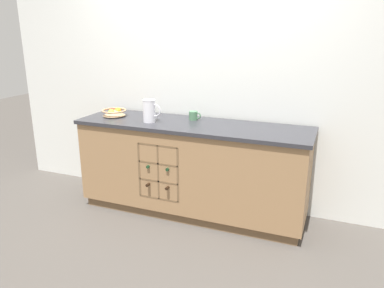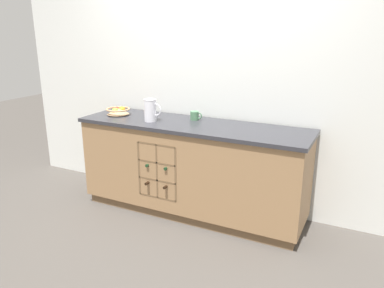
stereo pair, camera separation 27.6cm
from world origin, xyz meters
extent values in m
plane|color=#4C4742|center=(0.00, 0.00, 0.00)|extent=(14.00, 14.00, 0.00)
cube|color=silver|center=(0.00, 0.36, 1.27)|extent=(4.58, 0.06, 2.55)
cube|color=brown|center=(0.00, 0.00, 0.04)|extent=(2.12, 0.52, 0.09)
cube|color=#99724C|center=(0.00, 0.00, 0.48)|extent=(2.18, 0.58, 0.78)
cube|color=#2D2D33|center=(0.00, 0.00, 0.89)|extent=(2.22, 0.62, 0.03)
cube|color=brown|center=(-0.22, -0.19, 0.49)|extent=(0.40, 0.01, 0.52)
cube|color=brown|center=(-0.42, -0.24, 0.49)|extent=(0.02, 0.10, 0.52)
cube|color=brown|center=(-0.02, -0.24, 0.49)|extent=(0.02, 0.10, 0.52)
cube|color=brown|center=(-0.22, -0.24, 0.23)|extent=(0.40, 0.10, 0.02)
cube|color=brown|center=(-0.22, -0.24, 0.40)|extent=(0.40, 0.10, 0.02)
cube|color=brown|center=(-0.22, -0.24, 0.58)|extent=(0.40, 0.10, 0.02)
cube|color=brown|center=(-0.22, -0.24, 0.75)|extent=(0.40, 0.10, 0.02)
cube|color=brown|center=(-0.22, -0.24, 0.49)|extent=(0.02, 0.10, 0.52)
cylinder|color=black|center=(-0.32, -0.15, 0.36)|extent=(0.08, 0.21, 0.08)
cylinder|color=black|center=(-0.32, -0.29, 0.36)|extent=(0.03, 0.09, 0.03)
cylinder|color=black|center=(-0.12, -0.14, 0.36)|extent=(0.07, 0.20, 0.07)
cylinder|color=black|center=(-0.12, -0.29, 0.36)|extent=(0.03, 0.09, 0.03)
cylinder|color=#19381E|center=(-0.32, -0.13, 0.54)|extent=(0.08, 0.20, 0.08)
cylinder|color=#19381E|center=(-0.32, -0.27, 0.54)|extent=(0.03, 0.09, 0.03)
cylinder|color=#19381E|center=(-0.12, -0.12, 0.54)|extent=(0.08, 0.21, 0.08)
cylinder|color=#19381E|center=(-0.12, -0.27, 0.54)|extent=(0.03, 0.09, 0.03)
cylinder|color=tan|center=(-0.85, -0.01, 0.91)|extent=(0.11, 0.11, 0.01)
cone|color=tan|center=(-0.85, -0.01, 0.95)|extent=(0.23, 0.23, 0.06)
torus|color=tan|center=(-0.85, -0.01, 0.97)|extent=(0.25, 0.25, 0.02)
sphere|color=red|center=(-0.89, 0.03, 0.95)|extent=(0.07, 0.07, 0.07)
sphere|color=#7FA838|center=(-0.86, -0.04, 0.95)|extent=(0.07, 0.07, 0.07)
sphere|color=orange|center=(-0.83, 0.04, 0.95)|extent=(0.07, 0.07, 0.07)
cylinder|color=white|center=(-0.40, -0.09, 1.02)|extent=(0.12, 0.12, 0.21)
torus|color=white|center=(-0.40, -0.09, 1.12)|extent=(0.12, 0.12, 0.01)
torus|color=white|center=(-0.34, -0.09, 1.03)|extent=(0.12, 0.01, 0.12)
cylinder|color=#4C7A56|center=(-0.05, 0.15, 0.95)|extent=(0.08, 0.08, 0.08)
torus|color=#4C7A56|center=(0.00, 0.15, 0.95)|extent=(0.07, 0.01, 0.07)
camera|label=1|loc=(1.26, -3.15, 1.76)|focal=35.00mm
camera|label=2|loc=(1.52, -3.04, 1.76)|focal=35.00mm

